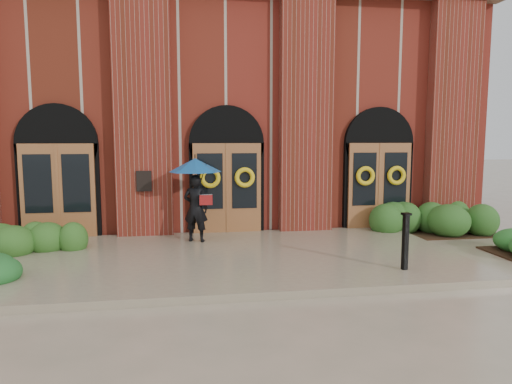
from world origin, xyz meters
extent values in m
plane|color=tan|center=(0.00, 0.00, 0.00)|extent=(90.00, 90.00, 0.00)
cube|color=gray|center=(0.00, 0.15, 0.07)|extent=(10.00, 5.30, 0.15)
cube|color=maroon|center=(0.00, 8.90, 3.50)|extent=(16.00, 12.00, 7.00)
cube|color=black|center=(-2.25, 2.47, 1.65)|extent=(0.40, 0.05, 0.55)
cube|color=maroon|center=(-2.25, 2.73, 3.50)|extent=(1.50, 0.45, 7.00)
cube|color=maroon|center=(2.25, 2.73, 3.50)|extent=(1.50, 0.45, 7.00)
cube|color=maroon|center=(6.75, 2.73, 3.50)|extent=(1.50, 0.45, 7.00)
cube|color=#995532|center=(-4.50, 2.71, 1.40)|extent=(1.90, 0.10, 2.50)
cylinder|color=black|center=(-4.50, 2.85, 2.65)|extent=(2.10, 0.22, 2.10)
cube|color=#995532|center=(0.00, 2.71, 1.40)|extent=(1.90, 0.10, 2.50)
cylinder|color=black|center=(0.00, 2.85, 2.65)|extent=(2.10, 0.22, 2.10)
cube|color=#995532|center=(4.50, 2.71, 1.40)|extent=(1.90, 0.10, 2.50)
cylinder|color=black|center=(4.50, 2.85, 2.65)|extent=(2.10, 0.22, 2.10)
torus|color=yellow|center=(-0.48, 2.59, 1.70)|extent=(0.57, 0.13, 0.57)
torus|color=yellow|center=(0.48, 2.59, 1.70)|extent=(0.57, 0.13, 0.57)
torus|color=yellow|center=(4.02, 2.59, 1.70)|extent=(0.57, 0.13, 0.57)
torus|color=yellow|center=(4.98, 2.59, 1.70)|extent=(0.57, 0.13, 0.57)
imported|color=black|center=(-0.91, 1.66, 1.01)|extent=(0.73, 0.60, 1.73)
cone|color=#135194|center=(-0.91, 1.66, 2.11)|extent=(1.71, 1.71, 0.35)
cylinder|color=black|center=(-0.86, 1.61, 1.65)|extent=(0.02, 0.02, 0.58)
cube|color=#9B9D9F|center=(-0.66, 1.52, 1.25)|extent=(0.36, 0.26, 0.25)
cube|color=maroon|center=(-0.66, 1.43, 1.25)|extent=(0.31, 0.13, 0.25)
cube|color=black|center=(3.18, -1.57, 0.71)|extent=(0.11, 0.11, 1.11)
cube|color=black|center=(3.18, -1.57, 1.29)|extent=(0.18, 0.18, 0.04)
ellipsoid|color=#2A541C|center=(-5.20, 1.46, 0.38)|extent=(2.96, 1.18, 0.76)
ellipsoid|color=#27521C|center=(5.93, 2.20, 0.44)|extent=(3.44, 1.37, 0.88)
camera|label=1|loc=(-1.16, -9.96, 2.79)|focal=32.00mm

